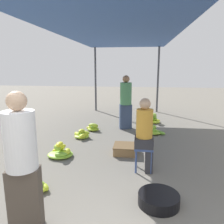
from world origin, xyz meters
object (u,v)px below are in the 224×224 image
Objects in this scene: basin_black at (159,199)px; banana_pile_left_1 at (60,152)px; vendor_foreground at (22,161)px; vendor_seated at (145,133)px; banana_pile_left_3 at (92,127)px; stool at (144,151)px; banana_pile_left_2 at (82,135)px; crate_near at (125,149)px; banana_pile_right_1 at (148,112)px; shopper_walking_mid at (126,101)px; banana_pile_left_0 at (32,186)px; banana_pile_right_2 at (152,131)px; banana_pile_right_0 at (154,120)px.

banana_pile_left_1 reaches higher than basin_black.
vendor_seated is at bearing 49.97° from vendor_foreground.
banana_pile_left_3 is at bearing 82.38° from banana_pile_left_1.
stool is 2.39m from banana_pile_left_2.
vendor_seated reaches higher than banana_pile_left_3.
basin_black is at bearing -71.79° from crate_near.
banana_pile_left_2 is (0.13, 1.27, -0.00)m from banana_pile_left_1.
banana_pile_right_1 is 0.36× the size of shopper_walking_mid.
vendor_foreground is 2.89× the size of banana_pile_left_1.
banana_pile_left_2 is 0.88× the size of banana_pile_right_1.
banana_pile_left_1 is (-0.04, 1.36, 0.02)m from banana_pile_left_0.
vendor_seated is at bearing -92.77° from banana_pile_right_1.
banana_pile_left_3 is at bearing 116.11° from basin_black.
vendor_seated is 2.29× the size of banana_pile_right_1.
banana_pile_left_3 is 1.80m from banana_pile_right_2.
vendor_seated is at bearing -79.08° from shopper_walking_mid.
banana_pile_left_2 is at bearing 143.42° from crate_near.
vendor_seated is 2.95m from banana_pile_left_3.
banana_pile_left_0 is 1.19× the size of banana_pile_right_0.
banana_pile_left_1 is at bearing -118.04° from shopper_walking_mid.
stool reaches higher than banana_pile_left_1.
crate_near is at bearing 108.21° from basin_black.
banana_pile_left_1 is 1.24× the size of banana_pile_right_0.
vendor_seated reaches higher than banana_pile_right_0.
basin_black is 1.26× the size of banana_pile_right_0.
vendor_foreground reaches higher than stool.
banana_pile_left_2 is at bearing 134.44° from vendor_seated.
basin_black is at bearing -63.89° from banana_pile_left_3.
banana_pile_right_2 is (1.69, 4.01, -0.79)m from vendor_foreground.
stool is at bearing 50.39° from vendor_foreground.
vendor_foreground is at bearing -129.61° from stool.
basin_black is at bearing -3.27° from banana_pile_left_0.
stool is 0.92× the size of crate_near.
shopper_walking_mid is (-0.12, 2.02, 0.76)m from crate_near.
banana_pile_left_2 is (-1.85, 2.74, 0.01)m from basin_black.
banana_pile_left_1 is 1.28m from banana_pile_left_2.
banana_pile_left_2 is at bearing -120.98° from banana_pile_right_1.
vendor_foreground is 2.38× the size of banana_pile_right_2.
banana_pile_right_1 is at bearing 54.04° from banana_pile_left_3.
banana_pile_right_0 reaches higher than banana_pile_left_3.
vendor_seated is (0.02, 0.00, 0.35)m from stool.
banana_pile_left_3 is at bearing -149.56° from banana_pile_right_0.
shopper_walking_mid is at bearing 149.08° from banana_pile_right_2.
banana_pile_left_0 is at bearing -152.10° from vendor_seated.
banana_pile_left_3 is at bearing 79.16° from banana_pile_left_2.
banana_pile_right_1 is at bearing 80.99° from crate_near.
basin_black is (0.20, -1.04, -0.29)m from stool.
banana_pile_right_0 is at bearing 73.85° from crate_near.
shopper_walking_mid reaches higher than banana_pile_right_1.
crate_near is at bearing 14.00° from banana_pile_left_1.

